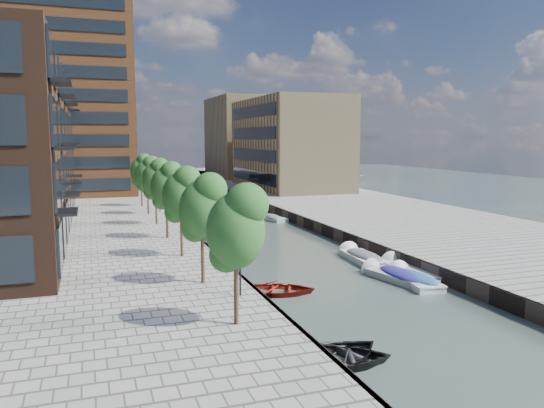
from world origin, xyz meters
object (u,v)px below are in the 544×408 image
motorboat_0 (413,279)px  tree_1 (202,205)px  motorboat_1 (361,257)px  sloop_1 (332,364)px  tree_2 (181,193)px  sloop_4 (212,249)px  tree_0 (236,225)px  tree_5 (147,173)px  sloop_0 (336,363)px  motorboat_3 (395,276)px  motorboat_2 (405,271)px  bridge (179,183)px  tree_3 (166,184)px  car (247,187)px  sloop_2 (277,294)px  motorboat_4 (270,218)px  tree_4 (155,178)px  sloop_3 (201,242)px  tree_6 (141,169)px

motorboat_0 → tree_1: bearing=177.0°
motorboat_1 → sloop_1: bearing=-122.1°
tree_1 → tree_2: (0.00, 7.00, 0.00)m
sloop_4 → tree_0: bearing=156.3°
tree_5 → sloop_4: bearing=-77.0°
tree_0 → sloop_0: 6.93m
motorboat_3 → motorboat_2: bearing=40.2°
bridge → sloop_4: bridge is taller
sloop_4 → tree_3: bearing=61.0°
car → tree_5: bearing=-106.8°
tree_5 → sloop_4: size_ratio=1.38×
sloop_1 → motorboat_2: (10.89, 11.52, 0.10)m
sloop_0 → sloop_2: 9.79m
motorboat_0 → motorboat_4: bearing=90.6°
motorboat_0 → tree_4: bearing=121.1°
tree_1 → tree_3: same height
tree_0 → sloop_1: (3.10, -3.00, -5.31)m
tree_0 → motorboat_0: size_ratio=1.16×
tree_3 → tree_0: bearing=-90.0°
tree_5 → car: bearing=48.9°
tree_5 → motorboat_2: size_ratio=1.07×
bridge → sloop_1: size_ratio=2.69×
sloop_3 → motorboat_2: motorboat_2 is taller
sloop_4 → motorboat_3: size_ratio=0.80×
tree_5 → sloop_1: bearing=-85.3°
sloop_2 → motorboat_3: bearing=-66.7°
tree_4 → tree_6: bearing=90.0°
bridge → tree_6: size_ratio=2.18×
motorboat_1 → motorboat_3: motorboat_1 is taller
sloop_2 → sloop_1: bearing=-166.6°
bridge → motorboat_3: size_ratio=2.40×
bridge → tree_4: size_ratio=2.18×
tree_1 → tree_3: (0.00, 14.00, 0.00)m
tree_1 → motorboat_3: tree_1 is taller
tree_2 → tree_3: same height
car → sloop_3: bearing=-89.0°
motorboat_2 → car: (2.33, 45.17, 1.52)m
motorboat_2 → sloop_2: bearing=-169.7°
tree_1 → motorboat_1: 15.05m
tree_3 → motorboat_3: size_ratio=1.10×
car → sloop_2: bearing=-80.1°
tree_4 → motorboat_2: 24.54m
tree_3 → sloop_4: 6.39m
tree_2 → sloop_3: 10.98m
sloop_1 → sloop_3: size_ratio=1.12×
motorboat_2 → tree_6: bearing=112.7°
bridge → tree_0: bearing=-97.1°
tree_1 → sloop_0: bearing=-71.8°
tree_6 → motorboat_4: (12.84, -8.92, -5.13)m
tree_5 → motorboat_2: tree_5 is taller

